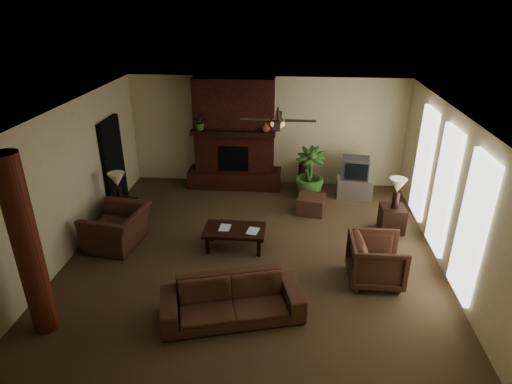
# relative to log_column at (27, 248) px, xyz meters

# --- Properties ---
(room_shell) EXTENTS (7.00, 7.00, 7.00)m
(room_shell) POSITION_rel_log_column_xyz_m (2.95, 2.40, 0.00)
(room_shell) COLOR brown
(room_shell) RESTS_ON ground
(fireplace) EXTENTS (2.40, 0.70, 2.80)m
(fireplace) POSITION_rel_log_column_xyz_m (2.15, 5.62, -0.24)
(fireplace) COLOR #4A1D13
(fireplace) RESTS_ON ground
(windows) EXTENTS (0.08, 3.65, 2.35)m
(windows) POSITION_rel_log_column_xyz_m (6.40, 2.60, -0.05)
(windows) COLOR white
(windows) RESTS_ON ground
(log_column) EXTENTS (0.36, 0.36, 2.80)m
(log_column) POSITION_rel_log_column_xyz_m (0.00, 0.00, 0.00)
(log_column) COLOR #5E2617
(log_column) RESTS_ON ground
(doorway) EXTENTS (0.10, 1.00, 2.10)m
(doorway) POSITION_rel_log_column_xyz_m (-0.49, 4.20, -0.35)
(doorway) COLOR black
(doorway) RESTS_ON ground
(ceiling_fan) EXTENTS (1.35, 1.35, 0.37)m
(ceiling_fan) POSITION_rel_log_column_xyz_m (3.35, 2.70, 1.13)
(ceiling_fan) COLOR black
(ceiling_fan) RESTS_ON ceiling
(sofa) EXTENTS (2.26, 1.19, 0.85)m
(sofa) POSITION_rel_log_column_xyz_m (2.78, 0.48, -0.98)
(sofa) COLOR #4B2E20
(sofa) RESTS_ON ground
(armchair_left) EXTENTS (0.92, 1.27, 1.03)m
(armchair_left) POSITION_rel_log_column_xyz_m (0.21, 2.42, -0.89)
(armchair_left) COLOR #4B2E20
(armchair_left) RESTS_ON ground
(armchair_right) EXTENTS (0.85, 0.91, 0.93)m
(armchair_right) POSITION_rel_log_column_xyz_m (5.15, 1.63, -0.94)
(armchair_right) COLOR #4B2E20
(armchair_right) RESTS_ON ground
(coffee_table) EXTENTS (1.20, 0.70, 0.43)m
(coffee_table) POSITION_rel_log_column_xyz_m (2.55, 2.49, -1.03)
(coffee_table) COLOR black
(coffee_table) RESTS_ON ground
(ottoman) EXTENTS (0.69, 0.69, 0.40)m
(ottoman) POSITION_rel_log_column_xyz_m (4.10, 4.19, -1.20)
(ottoman) COLOR #4B2E20
(ottoman) RESTS_ON ground
(tv_stand) EXTENTS (0.87, 0.53, 0.50)m
(tv_stand) POSITION_rel_log_column_xyz_m (5.20, 5.15, -1.15)
(tv_stand) COLOR silver
(tv_stand) RESTS_ON ground
(tv) EXTENTS (0.71, 0.60, 0.52)m
(tv) POSITION_rel_log_column_xyz_m (5.17, 5.15, -0.64)
(tv) COLOR #3A3A3C
(tv) RESTS_ON tv_stand
(floor_vase) EXTENTS (0.34, 0.34, 0.77)m
(floor_vase) POSITION_rel_log_column_xyz_m (3.98, 5.55, -0.97)
(floor_vase) COLOR black
(floor_vase) RESTS_ON ground
(floor_plant) EXTENTS (0.95, 1.40, 0.72)m
(floor_plant) POSITION_rel_log_column_xyz_m (4.07, 4.99, -1.04)
(floor_plant) COLOR #366126
(floor_plant) RESTS_ON ground
(side_table_left) EXTENTS (0.63, 0.63, 0.55)m
(side_table_left) POSITION_rel_log_column_xyz_m (-0.05, 3.31, -1.12)
(side_table_left) COLOR black
(side_table_left) RESTS_ON ground
(lamp_left) EXTENTS (0.43, 0.43, 0.65)m
(lamp_left) POSITION_rel_log_column_xyz_m (-0.05, 3.28, -0.40)
(lamp_left) COLOR black
(lamp_left) RESTS_ON side_table_left
(side_table_right) EXTENTS (0.51, 0.51, 0.55)m
(side_table_right) POSITION_rel_log_column_xyz_m (5.79, 3.49, -1.12)
(side_table_right) COLOR black
(side_table_right) RESTS_ON ground
(lamp_right) EXTENTS (0.44, 0.44, 0.65)m
(lamp_right) POSITION_rel_log_column_xyz_m (5.81, 3.49, -0.40)
(lamp_right) COLOR black
(lamp_right) RESTS_ON side_table_right
(mantel_plant) EXTENTS (0.40, 0.44, 0.33)m
(mantel_plant) POSITION_rel_log_column_xyz_m (1.34, 5.38, 0.32)
(mantel_plant) COLOR #366126
(mantel_plant) RESTS_ON fireplace
(mantel_vase) EXTENTS (0.27, 0.28, 0.22)m
(mantel_vase) POSITION_rel_log_column_xyz_m (2.96, 5.37, 0.27)
(mantel_vase) COLOR brown
(mantel_vase) RESTS_ON fireplace
(book_a) EXTENTS (0.22, 0.04, 0.29)m
(book_a) POSITION_rel_log_column_xyz_m (2.26, 2.49, -0.83)
(book_a) COLOR #999999
(book_a) RESTS_ON coffee_table
(book_b) EXTENTS (0.21, 0.06, 0.29)m
(book_b) POSITION_rel_log_column_xyz_m (2.82, 2.43, -0.82)
(book_b) COLOR #999999
(book_b) RESTS_ON coffee_table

